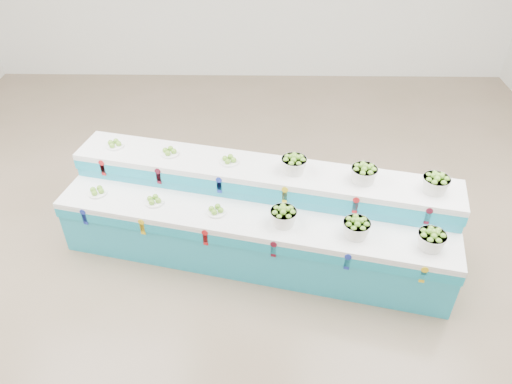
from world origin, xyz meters
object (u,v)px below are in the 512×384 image
(basket_lower_left, at_px, (283,216))
(basket_upper_right, at_px, (436,183))
(display_stand, at_px, (256,217))
(plate_upper_mid, at_px, (170,151))

(basket_lower_left, height_order, basket_upper_right, basket_upper_right)
(basket_lower_left, distance_m, basket_upper_right, 1.63)
(display_stand, distance_m, basket_lower_left, 0.55)
(basket_lower_left, relative_size, plate_upper_mid, 1.33)
(basket_upper_right, bearing_deg, basket_lower_left, -172.72)
(display_stand, distance_m, plate_upper_mid, 1.27)
(plate_upper_mid, xyz_separation_m, basket_upper_right, (2.90, -0.66, 0.06))
(basket_lower_left, relative_size, basket_upper_right, 1.00)
(display_stand, xyz_separation_m, plate_upper_mid, (-1.02, 0.51, 0.55))
(basket_lower_left, bearing_deg, display_stand, 130.11)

